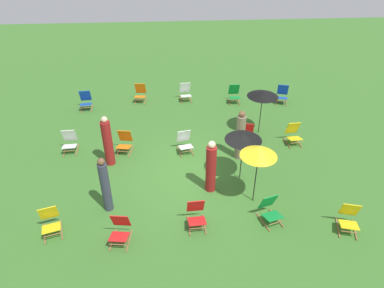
{
  "coord_description": "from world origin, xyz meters",
  "views": [
    {
      "loc": [
        -0.75,
        -9.23,
        7.41
      ],
      "look_at": [
        0.0,
        1.2,
        0.5
      ],
      "focal_mm": 33.04,
      "sensor_mm": 36.0,
      "label": 1
    }
  ],
  "objects": [
    {
      "name": "deckchair_1",
      "position": [
        3.89,
        1.81,
        0.37
      ],
      "size": [
        0.53,
        0.79,
        0.83
      ],
      "rotation": [
        0.0,
        0.0,
        0.08
      ],
      "color": "olive",
      "rests_on": "ground"
    },
    {
      "name": "umbrella_1",
      "position": [
        2.77,
        2.62,
        1.69
      ],
      "size": [
        1.18,
        1.18,
        1.8
      ],
      "color": "black",
      "rests_on": "ground"
    },
    {
      "name": "deckchair_7",
      "position": [
        4.05,
        -2.6,
        0.37
      ],
      "size": [
        0.66,
        0.86,
        0.83
      ],
      "rotation": [
        0.0,
        0.0,
        -0.27
      ],
      "color": "olive",
      "rests_on": "ground"
    },
    {
      "name": "deckchair_13",
      "position": [
        -2.43,
        1.7,
        0.37
      ],
      "size": [
        0.59,
        0.83,
        0.83
      ],
      "rotation": [
        0.0,
        0.0,
        -0.16
      ],
      "color": "olive",
      "rests_on": "ground"
    },
    {
      "name": "deckchair_12",
      "position": [
        4.45,
        5.22,
        0.37
      ],
      "size": [
        0.68,
        0.87,
        0.83
      ],
      "rotation": [
        0.0,
        0.0,
        -0.3
      ],
      "color": "olive",
      "rests_on": "ground"
    },
    {
      "name": "deckchair_11",
      "position": [
        -4.44,
        1.87,
        0.37
      ],
      "size": [
        0.52,
        0.79,
        0.83
      ],
      "rotation": [
        0.0,
        0.0,
        0.06
      ],
      "color": "olive",
      "rests_on": "ground"
    },
    {
      "name": "deckchair_5",
      "position": [
        0.02,
        5.76,
        0.37
      ],
      "size": [
        0.55,
        0.81,
        0.83
      ],
      "rotation": [
        0.0,
        0.0,
        0.11
      ],
      "color": "olive",
      "rests_on": "ground"
    },
    {
      "name": "umbrella_2",
      "position": [
        1.49,
        -0.18,
        1.61
      ],
      "size": [
        1.16,
        1.16,
        1.73
      ],
      "color": "black",
      "rests_on": "ground"
    },
    {
      "name": "ground_plane",
      "position": [
        0.0,
        0.0,
        0.0
      ],
      "size": [
        40.0,
        40.0,
        0.0
      ],
      "primitive_type": "plane",
      "color": "#386B28"
    },
    {
      "name": "deckchair_6",
      "position": [
        -4.1,
        -2.13,
        0.37
      ],
      "size": [
        0.68,
        0.87,
        0.83
      ],
      "rotation": [
        0.0,
        0.0,
        0.29
      ],
      "color": "olive",
      "rests_on": "ground"
    },
    {
      "name": "person_0",
      "position": [
        0.45,
        -0.69,
        0.86
      ],
      "size": [
        0.36,
        0.36,
        1.82
      ],
      "rotation": [
        0.0,
        0.0,
        1.46
      ],
      "color": "maroon",
      "rests_on": "ground"
    },
    {
      "name": "deckchair_4",
      "position": [
        2.12,
        1.87,
        0.37
      ],
      "size": [
        0.62,
        0.84,
        0.83
      ],
      "rotation": [
        0.0,
        0.0,
        -0.2
      ],
      "color": "olive",
      "rests_on": "ground"
    },
    {
      "name": "deckchair_8",
      "position": [
        -0.12,
        -2.16,
        0.37
      ],
      "size": [
        0.52,
        0.78,
        0.83
      ],
      "rotation": [
        0.0,
        0.0,
        0.05
      ],
      "color": "olive",
      "rests_on": "ground"
    },
    {
      "name": "deckchair_14",
      "position": [
        -4.45,
        5.21,
        0.37
      ],
      "size": [
        0.54,
        0.8,
        0.83
      ],
      "rotation": [
        0.0,
        0.0,
        0.09
      ],
      "color": "olive",
      "rests_on": "ground"
    },
    {
      "name": "deckchair_10",
      "position": [
        1.97,
        -2.12,
        0.37
      ],
      "size": [
        0.67,
        0.86,
        0.83
      ],
      "rotation": [
        0.0,
        0.0,
        0.29
      ],
      "color": "olive",
      "rests_on": "ground"
    },
    {
      "name": "umbrella_0",
      "position": [
        1.69,
        -1.3,
        1.83
      ],
      "size": [
        1.06,
        1.06,
        1.99
      ],
      "color": "black",
      "rests_on": "ground"
    },
    {
      "name": "person_2",
      "position": [
        1.66,
        0.99,
        0.89
      ],
      "size": [
        0.36,
        0.36,
        1.87
      ],
      "rotation": [
        0.0,
        0.0,
        4.85
      ],
      "color": "#72664C",
      "rests_on": "ground"
    },
    {
      "name": "deckchair_9",
      "position": [
        -0.25,
        1.53,
        0.37
      ],
      "size": [
        0.62,
        0.84,
        0.83
      ],
      "rotation": [
        0.0,
        0.0,
        0.2
      ],
      "color": "olive",
      "rests_on": "ground"
    },
    {
      "name": "deckchair_0",
      "position": [
        -2.07,
        5.83,
        0.37
      ],
      "size": [
        0.55,
        0.8,
        0.83
      ],
      "rotation": [
        0.0,
        0.0,
        -0.1
      ],
      "color": "olive",
      "rests_on": "ground"
    },
    {
      "name": "person_3",
      "position": [
        -2.88,
        0.94,
        0.88
      ],
      "size": [
        0.34,
        0.34,
        1.87
      ],
      "rotation": [
        0.0,
        0.0,
        3.17
      ],
      "color": "maroon",
      "rests_on": "ground"
    },
    {
      "name": "deckchair_2",
      "position": [
        -2.18,
        -2.57,
        0.37
      ],
      "size": [
        0.57,
        0.82,
        0.83
      ],
      "rotation": [
        0.0,
        0.0,
        -0.14
      ],
      "color": "olive",
      "rests_on": "ground"
    },
    {
      "name": "person_1",
      "position": [
        -2.66,
        -1.35,
        0.88
      ],
      "size": [
        0.32,
        0.32,
        1.83
      ],
      "rotation": [
        0.0,
        0.0,
        2.93
      ],
      "color": "#333847",
      "rests_on": "ground"
    },
    {
      "name": "deckchair_3",
      "position": [
        2.25,
        5.41,
        0.37
      ],
      "size": [
        0.5,
        0.77,
        0.83
      ],
      "rotation": [
        0.0,
        0.0,
        -0.03
      ],
      "color": "olive",
      "rests_on": "ground"
    }
  ]
}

